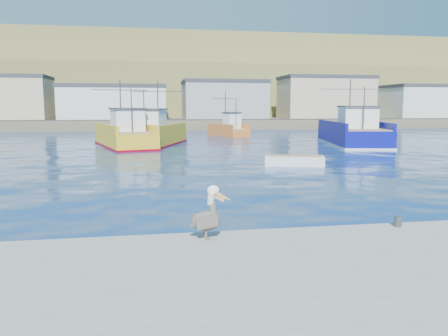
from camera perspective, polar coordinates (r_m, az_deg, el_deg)
name	(u,v)px	position (r m, az deg, el deg)	size (l,w,h in m)	color
ground	(263,218)	(15.30, 5.12, -6.56)	(260.00, 260.00, 0.00)	navy
dock_bollards	(317,225)	(12.20, 12.01, -7.34)	(36.20, 0.20, 0.30)	#4C4C4C
far_shore	(163,88)	(123.68, -8.01, 10.30)	(200.00, 81.00, 24.00)	brown
trawler_yellow_a	(125,136)	(43.49, -12.84, 4.13)	(6.84, 12.23, 6.56)	gold
trawler_yellow_b	(154,135)	(44.59, -9.07, 4.29)	(7.12, 11.71, 6.49)	gold
trawler_blue	(353,133)	(46.62, 16.44, 4.35)	(7.03, 13.76, 6.75)	#080D7F
boat_orange	(229,129)	(57.84, 0.66, 5.16)	(4.80, 7.38, 5.90)	orange
skiff_mid	(294,162)	(29.09, 9.16, 0.84)	(4.04, 2.35, 0.83)	silver
skiff_far	(347,138)	(52.25, 15.81, 3.82)	(3.82, 4.49, 0.96)	silver
pelican	(208,216)	(11.12, -2.16, -6.32)	(1.13, 0.53, 1.38)	#595451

